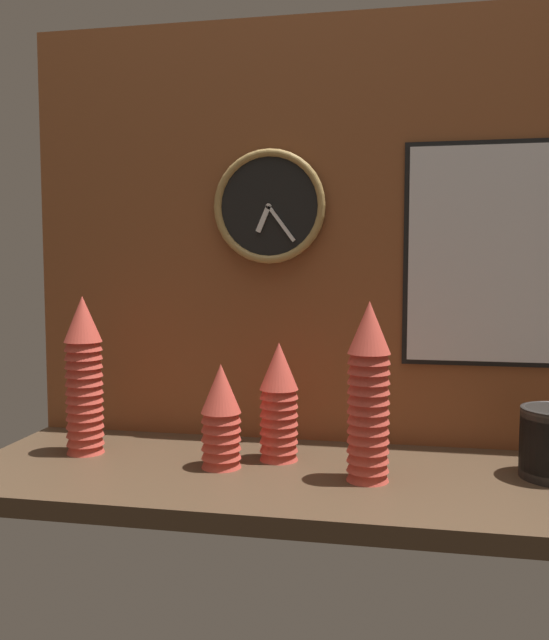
{
  "coord_description": "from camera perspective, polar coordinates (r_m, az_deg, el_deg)",
  "views": [
    {
      "loc": [
        15.87,
        -142.33,
        45.21
      ],
      "look_at": [
        -12.56,
        4.0,
        32.37
      ],
      "focal_mm": 38.0,
      "sensor_mm": 36.0,
      "label": 1
    }
  ],
  "objects": [
    {
      "name": "cup_stack_center_left",
      "position": [
        1.5,
        -4.52,
        -8.05
      ],
      "size": [
        8.84,
        8.84,
        23.01
      ],
      "color": "#DB4C3D",
      "rests_on": "ground_plane"
    },
    {
      "name": "cup_stack_center",
      "position": [
        1.55,
        0.37,
        -6.87
      ],
      "size": [
        8.84,
        8.84,
        27.09
      ],
      "color": "#DB4C3D",
      "rests_on": "ground_plane"
    },
    {
      "name": "ground_plane",
      "position": [
        1.51,
        4.52,
        -13.34
      ],
      "size": [
        160.0,
        56.0,
        4.0
      ],
      "primitive_type": "cube",
      "color": "#4C3826"
    },
    {
      "name": "menu_board",
      "position": [
        1.68,
        17.08,
        5.3
      ],
      "size": [
        36.53,
        1.32,
        53.13
      ],
      "color": "black"
    },
    {
      "name": "wall_clock",
      "position": [
        1.7,
        -0.44,
        9.53
      ],
      "size": [
        28.22,
        2.7,
        28.22
      ],
      "color": "black"
    },
    {
      "name": "wall_tiled_back",
      "position": [
        1.7,
        5.67,
        7.36
      ],
      "size": [
        160.0,
        3.0,
        105.0
      ],
      "color": "brown",
      "rests_on": "ground_plane"
    },
    {
      "name": "cup_stack_center_right",
      "position": [
        1.41,
        7.93,
        -6.0
      ],
      "size": [
        8.84,
        8.84,
        37.29
      ],
      "color": "#DB4C3D",
      "rests_on": "ground_plane"
    },
    {
      "name": "cup_stack_far_left",
      "position": [
        1.66,
        -15.75,
        -4.48
      ],
      "size": [
        8.84,
        8.84,
        37.29
      ],
      "color": "#DB4C3D",
      "rests_on": "ground_plane"
    }
  ]
}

